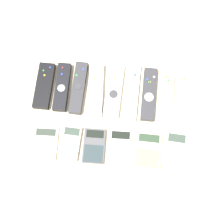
{
  "coord_description": "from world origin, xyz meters",
  "views": [
    {
      "loc": [
        0.02,
        -0.26,
        1.05
      ],
      "look_at": [
        0.0,
        0.04,
        0.01
      ],
      "focal_mm": 50.0,
      "sensor_mm": 36.0,
      "label": 1
    }
  ],
  "objects_px": {
    "remote_6": "(149,94)",
    "calculator_2": "(94,146)",
    "calculator_3": "(120,147)",
    "remote_3": "(96,90)",
    "remote_4": "(115,91)",
    "remote_5": "(132,92)",
    "remote_7": "(166,94)",
    "remote_1": "(62,87)",
    "remote_2": "(79,88)",
    "calculator_0": "(45,143)",
    "remote_8": "(184,95)",
    "calculator_5": "(175,151)",
    "calculator_4": "(148,151)",
    "calculator_1": "(70,143)",
    "remote_0": "(44,86)"
  },
  "relations": [
    {
      "from": "remote_6",
      "to": "calculator_2",
      "type": "relative_size",
      "value": 1.64
    },
    {
      "from": "calculator_3",
      "to": "calculator_2",
      "type": "bearing_deg",
      "value": -178.53
    },
    {
      "from": "remote_3",
      "to": "remote_4",
      "type": "xyz_separation_m",
      "value": [
        0.07,
        0.0,
        -0.0
      ]
    },
    {
      "from": "remote_3",
      "to": "remote_5",
      "type": "bearing_deg",
      "value": -1.26
    },
    {
      "from": "calculator_2",
      "to": "remote_7",
      "type": "bearing_deg",
      "value": 40.06
    },
    {
      "from": "remote_1",
      "to": "remote_2",
      "type": "relative_size",
      "value": 0.92
    },
    {
      "from": "remote_6",
      "to": "calculator_3",
      "type": "relative_size",
      "value": 1.64
    },
    {
      "from": "remote_6",
      "to": "calculator_0",
      "type": "height_order",
      "value": "remote_6"
    },
    {
      "from": "remote_3",
      "to": "remote_8",
      "type": "distance_m",
      "value": 0.32
    },
    {
      "from": "remote_4",
      "to": "remote_5",
      "type": "distance_m",
      "value": 0.06
    },
    {
      "from": "remote_4",
      "to": "calculator_5",
      "type": "height_order",
      "value": "remote_4"
    },
    {
      "from": "remote_8",
      "to": "calculator_0",
      "type": "xyz_separation_m",
      "value": [
        -0.47,
        -0.21,
        -0.0
      ]
    },
    {
      "from": "remote_8",
      "to": "calculator_5",
      "type": "distance_m",
      "value": 0.21
    },
    {
      "from": "calculator_0",
      "to": "calculator_3",
      "type": "height_order",
      "value": "same"
    },
    {
      "from": "remote_6",
      "to": "remote_8",
      "type": "relative_size",
      "value": 1.11
    },
    {
      "from": "remote_1",
      "to": "calculator_0",
      "type": "distance_m",
      "value": 0.21
    },
    {
      "from": "calculator_4",
      "to": "remote_2",
      "type": "bearing_deg",
      "value": 143.54
    },
    {
      "from": "remote_5",
      "to": "calculator_1",
      "type": "xyz_separation_m",
      "value": [
        -0.2,
        -0.2,
        -0.0
      ]
    },
    {
      "from": "calculator_1",
      "to": "calculator_5",
      "type": "height_order",
      "value": "calculator_1"
    },
    {
      "from": "calculator_1",
      "to": "calculator_2",
      "type": "xyz_separation_m",
      "value": [
        0.08,
        -0.0,
        -0.0
      ]
    },
    {
      "from": "remote_8",
      "to": "calculator_4",
      "type": "xyz_separation_m",
      "value": [
        -0.12,
        -0.21,
        0.0
      ]
    },
    {
      "from": "remote_0",
      "to": "calculator_0",
      "type": "height_order",
      "value": "remote_0"
    },
    {
      "from": "remote_0",
      "to": "remote_5",
      "type": "bearing_deg",
      "value": 1.6
    },
    {
      "from": "remote_1",
      "to": "remote_6",
      "type": "relative_size",
      "value": 0.91
    },
    {
      "from": "remote_1",
      "to": "calculator_0",
      "type": "xyz_separation_m",
      "value": [
        -0.03,
        -0.2,
        -0.01
      ]
    },
    {
      "from": "remote_6",
      "to": "calculator_0",
      "type": "bearing_deg",
      "value": -148.14
    },
    {
      "from": "remote_7",
      "to": "calculator_4",
      "type": "relative_size",
      "value": 1.25
    },
    {
      "from": "remote_4",
      "to": "remote_6",
      "type": "xyz_separation_m",
      "value": [
        0.12,
        -0.0,
        0.0
      ]
    },
    {
      "from": "calculator_1",
      "to": "calculator_4",
      "type": "bearing_deg",
      "value": 1.92
    },
    {
      "from": "remote_0",
      "to": "remote_6",
      "type": "distance_m",
      "value": 0.37
    },
    {
      "from": "remote_4",
      "to": "remote_5",
      "type": "bearing_deg",
      "value": 3.82
    },
    {
      "from": "calculator_1",
      "to": "calculator_5",
      "type": "xyz_separation_m",
      "value": [
        0.36,
        0.0,
        -0.0
      ]
    },
    {
      "from": "remote_6",
      "to": "calculator_4",
      "type": "bearing_deg",
      "value": -86.82
    },
    {
      "from": "remote_4",
      "to": "calculator_5",
      "type": "relative_size",
      "value": 1.48
    },
    {
      "from": "remote_8",
      "to": "calculator_0",
      "type": "distance_m",
      "value": 0.52
    },
    {
      "from": "calculator_1",
      "to": "remote_0",
      "type": "bearing_deg",
      "value": 123.47
    },
    {
      "from": "calculator_0",
      "to": "calculator_4",
      "type": "distance_m",
      "value": 0.35
    },
    {
      "from": "remote_2",
      "to": "remote_8",
      "type": "relative_size",
      "value": 1.1
    },
    {
      "from": "calculator_4",
      "to": "calculator_5",
      "type": "bearing_deg",
      "value": 5.58
    },
    {
      "from": "remote_2",
      "to": "calculator_2",
      "type": "xyz_separation_m",
      "value": [
        0.07,
        -0.2,
        -0.01
      ]
    },
    {
      "from": "remote_3",
      "to": "remote_5",
      "type": "distance_m",
      "value": 0.13
    },
    {
      "from": "remote_3",
      "to": "remote_5",
      "type": "relative_size",
      "value": 0.93
    },
    {
      "from": "remote_0",
      "to": "calculator_2",
      "type": "relative_size",
      "value": 1.44
    },
    {
      "from": "remote_6",
      "to": "calculator_1",
      "type": "distance_m",
      "value": 0.32
    },
    {
      "from": "remote_3",
      "to": "calculator_0",
      "type": "relative_size",
      "value": 1.73
    },
    {
      "from": "remote_5",
      "to": "calculator_3",
      "type": "distance_m",
      "value": 0.2
    },
    {
      "from": "calculator_0",
      "to": "calculator_4",
      "type": "xyz_separation_m",
      "value": [
        0.35,
        0.0,
        0.0
      ]
    },
    {
      "from": "remote_0",
      "to": "calculator_4",
      "type": "distance_m",
      "value": 0.43
    },
    {
      "from": "remote_1",
      "to": "remote_6",
      "type": "xyz_separation_m",
      "value": [
        0.31,
        -0.0,
        -0.0
      ]
    },
    {
      "from": "remote_6",
      "to": "remote_7",
      "type": "xyz_separation_m",
      "value": [
        0.06,
        0.0,
        -0.0
      ]
    }
  ]
}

